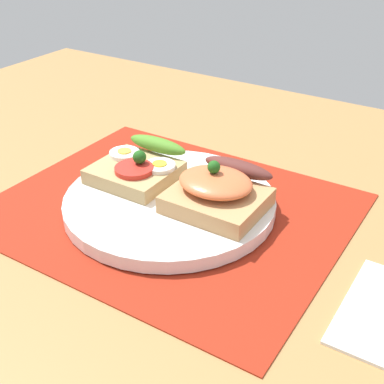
% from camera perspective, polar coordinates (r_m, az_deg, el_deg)
% --- Properties ---
extents(ground_plane, '(1.20, 0.90, 0.03)m').
position_cam_1_polar(ground_plane, '(0.61, -2.38, -3.24)').
color(ground_plane, '#A57743').
extents(placemat, '(0.39, 0.32, 0.00)m').
position_cam_1_polar(placemat, '(0.60, -2.42, -1.85)').
color(placemat, maroon).
rests_on(placemat, ground_plane).
extents(plate, '(0.24, 0.24, 0.02)m').
position_cam_1_polar(plate, '(0.60, -2.44, -1.10)').
color(plate, white).
rests_on(plate, placemat).
extents(sandwich_egg_tomato, '(0.09, 0.10, 0.04)m').
position_cam_1_polar(sandwich_egg_tomato, '(0.63, -5.79, 2.78)').
color(sandwich_egg_tomato, tan).
rests_on(sandwich_egg_tomato, plate).
extents(sandwich_salmon, '(0.10, 0.10, 0.05)m').
position_cam_1_polar(sandwich_salmon, '(0.57, 2.93, 0.19)').
color(sandwich_salmon, tan).
rests_on(sandwich_salmon, plate).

